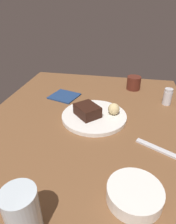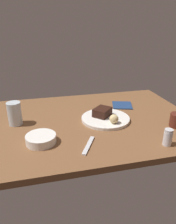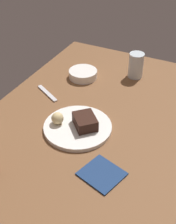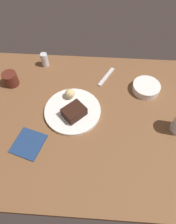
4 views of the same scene
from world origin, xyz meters
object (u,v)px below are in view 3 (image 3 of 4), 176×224
object	(u,v)px
bread_roll	(57,118)
side_bowl	(83,74)
dessert_plate	(78,127)
chocolate_cake_slice	(84,121)
dessert_spoon	(47,93)
folded_napkin	(102,174)
water_glass	(136,65)

from	to	relation	value
bread_roll	side_bowl	bearing A→B (deg)	-167.66
dessert_plate	chocolate_cake_slice	world-z (taller)	chocolate_cake_slice
dessert_plate	chocolate_cake_slice	xyz separation A→B (cm)	(-1.11, 2.22, 3.02)
chocolate_cake_slice	bread_roll	world-z (taller)	bread_roll
dessert_spoon	dessert_plate	bearing A→B (deg)	-4.52
side_bowl	chocolate_cake_slice	bearing A→B (deg)	27.78
dessert_plate	dessert_spoon	xyz separation A→B (cm)	(-15.39, -23.61, -0.46)
dessert_plate	folded_napkin	size ratio (longest dim) A/B	2.06
bread_roll	side_bowl	world-z (taller)	bread_roll
dessert_plate	water_glass	size ratio (longest dim) A/B	2.17
dessert_plate	folded_napkin	xyz separation A→B (cm)	(16.99, 17.90, -0.51)
dessert_spoon	folded_napkin	size ratio (longest dim) A/B	1.17
chocolate_cake_slice	folded_napkin	bearing A→B (deg)	40.90
water_glass	dessert_spoon	size ratio (longest dim) A/B	0.81
side_bowl	folded_napkin	xyz separation A→B (cm)	(52.36, 33.73, -1.59)
bread_roll	side_bowl	distance (cm)	38.33
chocolate_cake_slice	folded_napkin	distance (cm)	24.20
bread_roll	dessert_plate	bearing A→B (deg)	104.75
folded_napkin	side_bowl	bearing A→B (deg)	-147.21
dessert_plate	dessert_spoon	bearing A→B (deg)	-123.11
dessert_plate	side_bowl	world-z (taller)	side_bowl
side_bowl	dessert_spoon	bearing A→B (deg)	-21.29
chocolate_cake_slice	water_glass	bearing A→B (deg)	174.83
water_glass	side_bowl	distance (cm)	25.68
chocolate_cake_slice	folded_napkin	world-z (taller)	chocolate_cake_slice
dessert_plate	dessert_spoon	distance (cm)	28.19
folded_napkin	dessert_spoon	bearing A→B (deg)	-127.95
water_glass	dessert_spoon	distance (cm)	44.33
side_bowl	bread_roll	bearing A→B (deg)	12.34
bread_roll	dessert_spoon	world-z (taller)	bread_roll
chocolate_cake_slice	dessert_spoon	world-z (taller)	chocolate_cake_slice
side_bowl	dessert_spoon	world-z (taller)	side_bowl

